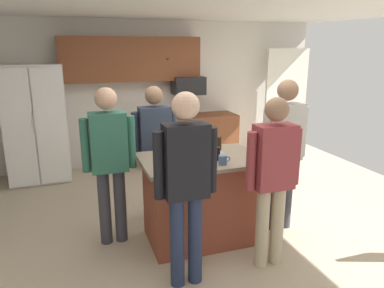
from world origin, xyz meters
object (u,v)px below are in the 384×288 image
(person_host_foreground, at_px, (273,172))
(mug_ceramic_white, at_px, (223,160))
(tumbler_amber, at_px, (219,143))
(refrigerator, at_px, (37,124))
(person_guest_right, at_px, (186,178))
(person_elder_center, at_px, (155,143))
(mug_blue_stoneware, at_px, (170,155))
(serving_tray, at_px, (201,154))
(person_guest_left, at_px, (284,145))
(glass_stout_tall, at_px, (183,160))
(kitchen_island, at_px, (201,199))
(glass_short_whisky, at_px, (217,154))
(person_guest_by_door, at_px, (109,156))
(microwave_over_range, at_px, (188,86))

(person_host_foreground, xyz_separation_m, mug_ceramic_white, (-0.34, 0.40, 0.04))
(mug_ceramic_white, relative_size, tumbler_amber, 0.82)
(refrigerator, height_order, person_guest_right, refrigerator)
(person_elder_center, xyz_separation_m, mug_blue_stoneware, (0.01, -0.67, 0.05))
(serving_tray, bearing_deg, person_guest_left, -8.14)
(person_elder_center, xyz_separation_m, glass_stout_tall, (0.07, -0.96, 0.07))
(mug_blue_stoneware, bearing_deg, tumbler_amber, 13.70)
(person_host_foreground, xyz_separation_m, tumbler_amber, (-0.18, 0.91, 0.07))
(person_elder_center, xyz_separation_m, person_host_foreground, (0.82, -1.43, 0.01))
(serving_tray, bearing_deg, tumbler_amber, 28.15)
(mug_ceramic_white, relative_size, serving_tray, 0.29)
(glass_stout_tall, relative_size, serving_tray, 0.32)
(kitchen_island, relative_size, person_guest_left, 0.73)
(kitchen_island, xyz_separation_m, person_host_foreground, (0.48, -0.69, 0.49))
(person_guest_left, height_order, tumbler_amber, person_guest_left)
(kitchen_island, relative_size, mug_ceramic_white, 10.05)
(person_host_foreground, bearing_deg, person_elder_center, -5.21)
(glass_short_whisky, bearing_deg, person_guest_right, -132.20)
(person_guest_by_door, bearing_deg, person_guest_right, -45.64)
(mug_ceramic_white, bearing_deg, serving_tray, 107.08)
(person_guest_left, relative_size, glass_stout_tall, 12.56)
(person_host_foreground, bearing_deg, person_guest_right, 57.07)
(mug_ceramic_white, bearing_deg, person_guest_by_door, 153.59)
(person_host_foreground, distance_m, tumbler_amber, 0.93)
(kitchen_island, xyz_separation_m, tumbler_amber, (0.30, 0.23, 0.56))
(refrigerator, bearing_deg, glass_short_whisky, -54.71)
(microwave_over_range, distance_m, serving_tray, 2.83)
(person_host_foreground, bearing_deg, microwave_over_range, -39.64)
(person_elder_center, height_order, glass_stout_tall, person_elder_center)
(person_host_foreground, relative_size, person_guest_left, 0.95)
(kitchen_island, xyz_separation_m, glass_stout_tall, (-0.27, -0.22, 0.55))
(mug_blue_stoneware, relative_size, glass_short_whisky, 0.89)
(refrigerator, height_order, person_guest_by_door, refrigerator)
(mug_blue_stoneware, bearing_deg, person_host_foreground, -43.05)
(tumbler_amber, bearing_deg, person_guest_by_door, 178.71)
(refrigerator, xyz_separation_m, glass_stout_tall, (1.57, -2.87, 0.10))
(person_host_foreground, xyz_separation_m, serving_tray, (-0.46, 0.77, 0.01))
(refrigerator, distance_m, person_host_foreground, 4.07)
(microwave_over_range, bearing_deg, refrigerator, -177.39)
(refrigerator, distance_m, serving_tray, 3.18)
(person_elder_center, bearing_deg, person_guest_by_door, -75.90)
(mug_ceramic_white, relative_size, glass_stout_tall, 0.91)
(microwave_over_range, distance_m, tumbler_amber, 2.62)
(refrigerator, bearing_deg, person_guest_left, -43.76)
(microwave_over_range, relative_size, glass_stout_tall, 3.93)
(refrigerator, height_order, kitchen_island, refrigerator)
(kitchen_island, bearing_deg, glass_stout_tall, -140.83)
(kitchen_island, bearing_deg, glass_short_whisky, -44.72)
(microwave_over_range, distance_m, glass_stout_tall, 3.19)
(mug_blue_stoneware, bearing_deg, glass_short_whisky, -23.70)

